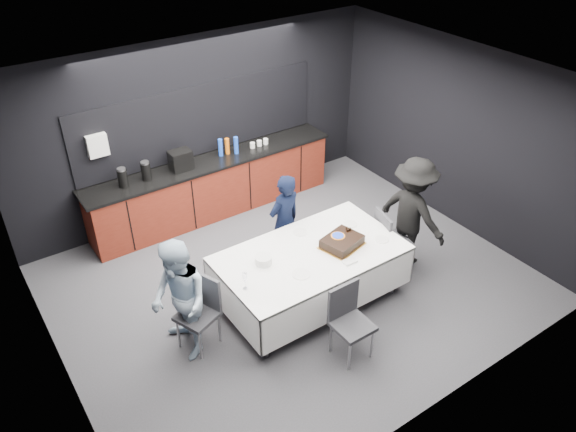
# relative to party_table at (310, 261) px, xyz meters

# --- Properties ---
(ground) EXTENTS (6.00, 6.00, 0.00)m
(ground) POSITION_rel_party_table_xyz_m (0.00, 0.40, -0.64)
(ground) COLOR #434348
(ground) RESTS_ON ground
(room_shell) EXTENTS (6.04, 5.04, 2.82)m
(room_shell) POSITION_rel_party_table_xyz_m (0.00, 0.40, 1.22)
(room_shell) COLOR white
(room_shell) RESTS_ON ground
(kitchenette) EXTENTS (4.10, 0.64, 2.05)m
(kitchenette) POSITION_rel_party_table_xyz_m (-0.02, 2.62, -0.10)
(kitchenette) COLOR #5A190E
(kitchenette) RESTS_ON ground
(party_table) EXTENTS (2.32, 1.32, 0.78)m
(party_table) POSITION_rel_party_table_xyz_m (0.00, 0.00, 0.00)
(party_table) COLOR #99999E
(party_table) RESTS_ON ground
(cake_assembly) EXTENTS (0.59, 0.52, 0.16)m
(cake_assembly) POSITION_rel_party_table_xyz_m (0.40, -0.11, 0.20)
(cake_assembly) COLOR gold
(cake_assembly) RESTS_ON party_table
(plate_stack) EXTENTS (0.21, 0.21, 0.10)m
(plate_stack) POSITION_rel_party_table_xyz_m (-0.60, 0.15, 0.19)
(plate_stack) COLOR white
(plate_stack) RESTS_ON party_table
(loose_plate_near) EXTENTS (0.22, 0.22, 0.01)m
(loose_plate_near) POSITION_rel_party_table_xyz_m (-0.35, -0.28, 0.14)
(loose_plate_near) COLOR white
(loose_plate_near) RESTS_ON party_table
(loose_plate_right_a) EXTENTS (0.19, 0.19, 0.01)m
(loose_plate_right_a) POSITION_rel_party_table_xyz_m (0.80, 0.20, 0.14)
(loose_plate_right_a) COLOR white
(loose_plate_right_a) RESTS_ON party_table
(loose_plate_right_b) EXTENTS (0.18, 0.18, 0.01)m
(loose_plate_right_b) POSITION_rel_party_table_xyz_m (0.91, -0.30, 0.14)
(loose_plate_right_b) COLOR white
(loose_plate_right_b) RESTS_ON party_table
(loose_plate_far) EXTENTS (0.19, 0.19, 0.01)m
(loose_plate_far) POSITION_rel_party_table_xyz_m (0.14, 0.42, 0.14)
(loose_plate_far) COLOR white
(loose_plate_far) RESTS_ON party_table
(fork_pile) EXTENTS (0.18, 0.12, 0.03)m
(fork_pile) POSITION_rel_party_table_xyz_m (0.27, -0.43, 0.15)
(fork_pile) COLOR white
(fork_pile) RESTS_ON party_table
(champagne_flute) EXTENTS (0.06, 0.06, 0.22)m
(champagne_flute) POSITION_rel_party_table_xyz_m (-1.02, -0.12, 0.30)
(champagne_flute) COLOR white
(champagne_flute) RESTS_ON party_table
(chair_left) EXTENTS (0.54, 0.54, 0.92)m
(chair_left) POSITION_rel_party_table_xyz_m (-1.47, 0.14, -0.11)
(chair_left) COLOR #303136
(chair_left) RESTS_ON ground
(chair_right) EXTENTS (0.51, 0.51, 0.92)m
(chair_right) POSITION_rel_party_table_xyz_m (1.29, -0.06, -0.11)
(chair_right) COLOR #303136
(chair_right) RESTS_ON ground
(chair_near) EXTENTS (0.42, 0.42, 0.92)m
(chair_near) POSITION_rel_party_table_xyz_m (-0.16, -0.95, -0.11)
(chair_near) COLOR #303136
(chair_near) RESTS_ON ground
(person_center) EXTENTS (0.57, 0.42, 1.44)m
(person_center) POSITION_rel_party_table_xyz_m (0.16, 0.82, 0.08)
(person_center) COLOR black
(person_center) RESTS_ON ground
(person_left) EXTENTS (0.59, 0.75, 1.53)m
(person_left) POSITION_rel_party_table_xyz_m (-1.73, 0.13, 0.13)
(person_left) COLOR #AEC5DB
(person_left) RESTS_ON ground
(person_right) EXTENTS (0.75, 1.12, 1.62)m
(person_right) POSITION_rel_party_table_xyz_m (1.66, -0.09, 0.17)
(person_right) COLOR black
(person_right) RESTS_ON ground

